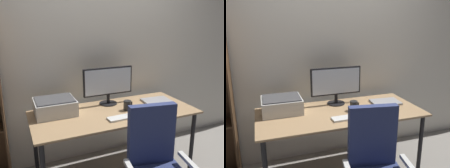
% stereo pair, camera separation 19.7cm
% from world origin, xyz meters
% --- Properties ---
extents(back_wall, '(6.40, 0.10, 2.60)m').
position_xyz_m(back_wall, '(0.00, 0.55, 1.30)').
color(back_wall, silver).
rests_on(back_wall, ground).
extents(desk, '(1.70, 0.76, 0.74)m').
position_xyz_m(desk, '(0.00, 0.00, 0.66)').
color(desk, tan).
rests_on(desk, ground).
extents(monitor, '(0.58, 0.20, 0.42)m').
position_xyz_m(monitor, '(0.03, 0.24, 0.98)').
color(monitor, black).
rests_on(monitor, desk).
extents(keyboard, '(0.29, 0.12, 0.02)m').
position_xyz_m(keyboard, '(-0.01, -0.20, 0.75)').
color(keyboard, silver).
rests_on(keyboard, desk).
extents(mouse, '(0.07, 0.10, 0.03)m').
position_xyz_m(mouse, '(0.19, -0.17, 0.76)').
color(mouse, black).
rests_on(mouse, desk).
extents(coffee_mug, '(0.10, 0.08, 0.10)m').
position_xyz_m(coffee_mug, '(0.14, -0.02, 0.79)').
color(coffee_mug, black).
rests_on(coffee_mug, desk).
extents(laptop, '(0.34, 0.26, 0.02)m').
position_xyz_m(laptop, '(0.57, 0.08, 0.75)').
color(laptop, '#99999E').
rests_on(laptop, desk).
extents(printer, '(0.40, 0.34, 0.16)m').
position_xyz_m(printer, '(-0.58, 0.18, 0.82)').
color(printer, silver).
rests_on(printer, desk).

